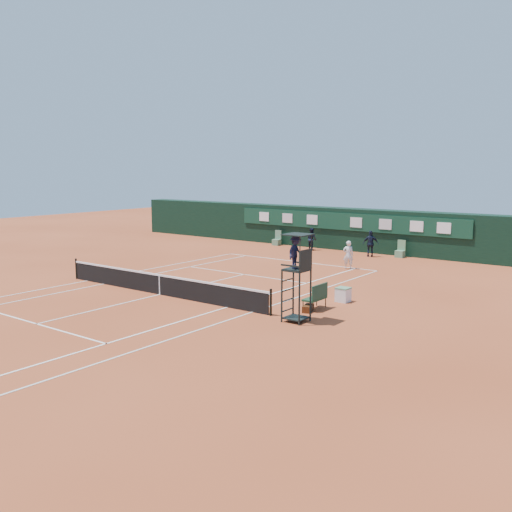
{
  "coord_description": "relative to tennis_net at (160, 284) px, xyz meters",
  "views": [
    {
      "loc": [
        19.36,
        -18.19,
        5.9
      ],
      "look_at": [
        1.14,
        6.0,
        1.2
      ],
      "focal_mm": 40.0,
      "sensor_mm": 36.0,
      "label": 1
    }
  ],
  "objects": [
    {
      "name": "ground",
      "position": [
        0.0,
        0.0,
        -0.51
      ],
      "size": [
        90.0,
        90.0,
        0.0
      ],
      "primitive_type": "plane",
      "color": "#AE4D29",
      "rests_on": "ground"
    },
    {
      "name": "court_lines",
      "position": [
        0.0,
        0.0,
        -0.5
      ],
      "size": [
        11.05,
        23.85,
        0.01
      ],
      "color": "silver",
      "rests_on": "ground"
    },
    {
      "name": "tennis_net",
      "position": [
        0.0,
        0.0,
        0.0
      ],
      "size": [
        12.9,
        0.1,
        1.1
      ],
      "color": "black",
      "rests_on": "ground"
    },
    {
      "name": "back_wall",
      "position": [
        0.0,
        18.74,
        1.0
      ],
      "size": [
        40.0,
        1.65,
        3.0
      ],
      "color": "black",
      "rests_on": "ground"
    },
    {
      "name": "linesman_chair_left",
      "position": [
        -5.5,
        17.48,
        -0.19
      ],
      "size": [
        0.55,
        0.5,
        1.15
      ],
      "color": "#56835F",
      "rests_on": "ground"
    },
    {
      "name": "linesman_chair_right",
      "position": [
        4.5,
        17.48,
        -0.19
      ],
      "size": [
        0.55,
        0.5,
        1.15
      ],
      "color": "#5A8A64",
      "rests_on": "ground"
    },
    {
      "name": "umpire_chair",
      "position": [
        7.68,
        -0.13,
        1.95
      ],
      "size": [
        0.96,
        0.95,
        3.42
      ],
      "color": "black",
      "rests_on": "ground"
    },
    {
      "name": "player_bench",
      "position": [
        7.36,
        1.98,
        0.09
      ],
      "size": [
        0.56,
        1.2,
        1.1
      ],
      "color": "#183D24",
      "rests_on": "ground"
    },
    {
      "name": "tennis_bag",
      "position": [
        7.25,
        1.47,
        -0.37
      ],
      "size": [
        0.51,
        0.79,
        0.28
      ],
      "primitive_type": "cube",
      "rotation": [
        0.0,
        0.0,
        0.28
      ],
      "color": "black",
      "rests_on": "ground"
    },
    {
      "name": "cooler",
      "position": [
        7.57,
        3.9,
        -0.18
      ],
      "size": [
        0.57,
        0.57,
        0.65
      ],
      "color": "white",
      "rests_on": "ground"
    },
    {
      "name": "tennis_ball",
      "position": [
        0.38,
        10.19,
        -0.48
      ],
      "size": [
        0.06,
        0.06,
        0.06
      ],
      "primitive_type": "sphere",
      "color": "#BADA32",
      "rests_on": "ground"
    },
    {
      "name": "player",
      "position": [
        3.8,
        11.48,
        0.33
      ],
      "size": [
        0.73,
        0.65,
        1.67
      ],
      "primitive_type": "imported",
      "rotation": [
        0.0,
        0.0,
        3.67
      ],
      "color": "silver",
      "rests_on": "ground"
    },
    {
      "name": "ball_kid_left",
      "position": [
        -2.01,
        16.88,
        0.29
      ],
      "size": [
        0.95,
        0.85,
        1.61
      ],
      "primitive_type": "imported",
      "rotation": [
        0.0,
        0.0,
        2.77
      ],
      "color": "black",
      "rests_on": "ground"
    },
    {
      "name": "ball_kid_right",
      "position": [
        2.8,
        16.52,
        0.37
      ],
      "size": [
        1.11,
        0.85,
        1.76
      ],
      "primitive_type": "imported",
      "rotation": [
        0.0,
        0.0,
        3.62
      ],
      "color": "black",
      "rests_on": "ground"
    }
  ]
}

